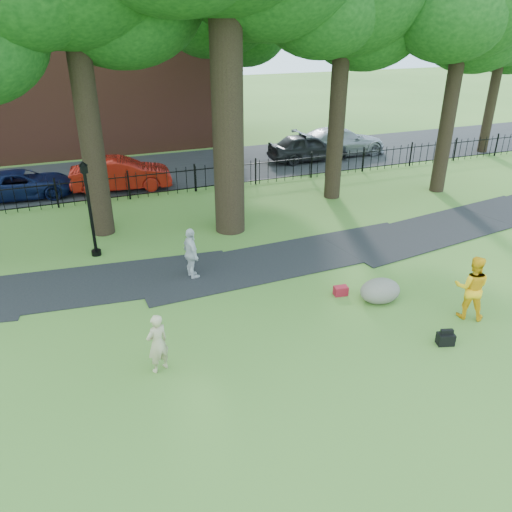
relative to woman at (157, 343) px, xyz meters
name	(u,v)px	position (x,y,z in m)	size (l,w,h in m)	color
ground	(316,325)	(4.21, 0.33, -0.73)	(120.00, 120.00, 0.00)	#3F6B25
footpath	(288,259)	(5.21, 4.23, -0.73)	(36.00, 2.60, 0.03)	black
street	(176,169)	(4.21, 16.33, -0.73)	(80.00, 7.00, 0.02)	black
iron_fence	(195,179)	(4.21, 12.33, -0.13)	(44.00, 0.04, 1.20)	black
brick_building	(71,42)	(0.21, 24.33, 5.27)	(18.00, 8.00, 12.00)	brown
woman	(157,343)	(0.00, 0.00, 0.00)	(0.53, 0.35, 1.46)	tan
man	(471,287)	(8.16, -0.77, 0.16)	(0.87, 0.68, 1.78)	yellow
pedestrian	(191,254)	(1.86, 4.09, 0.09)	(0.96, 0.40, 1.64)	silver
boulder	(380,289)	(6.48, 0.82, -0.38)	(1.20, 0.90, 0.70)	#615F51
lamppost	(90,211)	(-0.75, 6.88, 0.86)	(0.32, 0.32, 3.25)	black
backpack	(446,339)	(6.76, -1.60, -0.58)	(0.41, 0.25, 0.30)	black
red_bag	(341,291)	(5.59, 1.48, -0.60)	(0.39, 0.25, 0.27)	maroon
red_sedan	(121,174)	(1.10, 13.87, 0.01)	(1.58, 4.52, 1.49)	maroon
navy_van	(23,184)	(-3.15, 14.31, -0.12)	(2.02, 4.39, 1.22)	#0A1236
grey_car	(308,147)	(11.55, 15.38, 0.03)	(1.80, 4.48, 1.53)	black
silver_car	(340,141)	(13.86, 15.83, 0.06)	(2.22, 5.47, 1.59)	#989AA0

